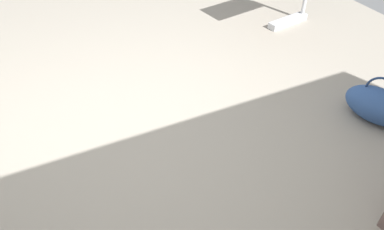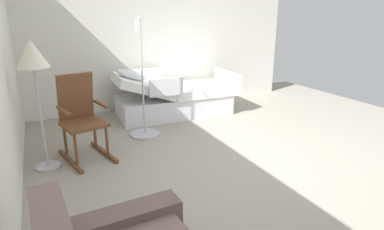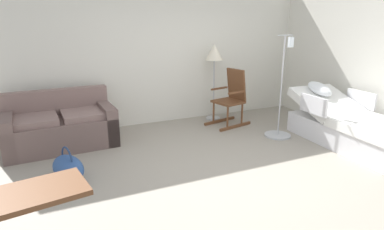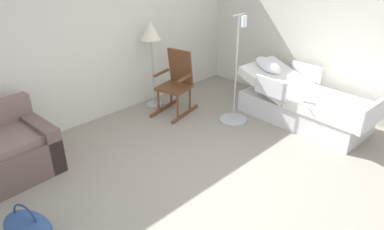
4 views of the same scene
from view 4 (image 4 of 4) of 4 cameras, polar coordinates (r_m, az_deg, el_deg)
ground_plane at (r=4.25m, az=3.10°, el=-11.50°), size 7.35×7.35×0.00m
back_wall at (r=5.54m, az=-17.04°, el=12.19°), size 6.08×0.10×2.70m
side_wall at (r=6.07m, az=23.25°, el=12.40°), size 0.10×5.23×2.70m
hospital_bed at (r=5.81m, az=17.69°, el=1.63°), size 1.07×2.15×0.91m
rocking_chair at (r=5.82m, az=-2.54°, el=5.21°), size 0.85×0.63×1.05m
floor_lamp at (r=5.83m, az=-6.72°, el=12.59°), size 0.34×0.34×1.48m
duffel_bag at (r=3.85m, az=-25.14°, el=-16.21°), size 0.48×0.63×0.43m
iv_pole at (r=5.62m, az=6.88°, el=1.40°), size 0.44×0.44×1.69m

